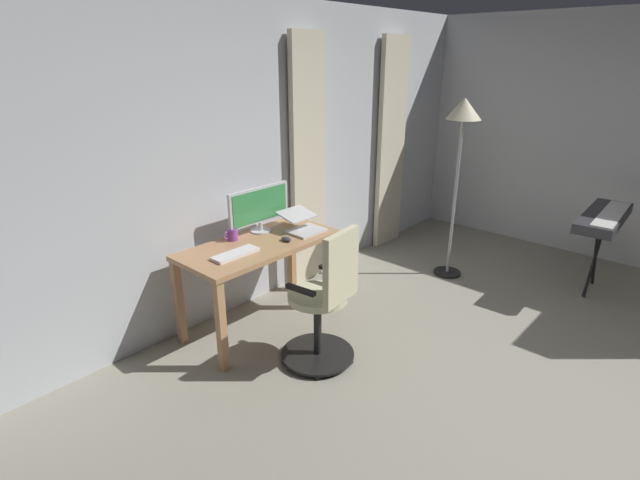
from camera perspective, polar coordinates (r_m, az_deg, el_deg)
The scene contains 13 objects.
ground_plane at distance 3.63m, azimuth 27.99°, elevation -18.65°, with size 8.00×8.00×0.00m, color gray.
back_room_partition at distance 4.43m, azimuth -6.42°, elevation 9.81°, with size 6.15×0.10×2.64m, color silver.
curtain_left_panel at distance 5.76m, azimuth 8.44°, elevation 11.05°, with size 0.47×0.06×2.39m, color beige.
curtain_right_panel at distance 4.67m, azimuth -1.46°, elevation 8.94°, with size 0.42×0.06×2.39m, color beige.
desk at distance 3.97m, azimuth -7.11°, elevation -1.75°, with size 1.33×0.62×0.76m.
office_chair at distance 3.51m, azimuth 0.61°, elevation -7.52°, with size 0.56×0.56×1.08m.
computer_monitor at distance 4.10m, azimuth -7.21°, elevation 3.96°, with size 0.64×0.18×0.39m.
computer_keyboard at distance 3.69m, azimuth -10.01°, elevation -1.64°, with size 0.38×0.13×0.02m, color white.
laptop at distance 4.14m, azimuth -2.07°, elevation 1.84°, with size 0.31×0.35×0.16m.
computer_mouse at distance 3.92m, azimuth -4.03°, elevation 0.10°, with size 0.06×0.10×0.04m, color #333338.
mug_tea at distance 3.99m, azimuth -10.40°, elevation 0.67°, with size 0.14×0.09×0.10m.
piano_keyboard at distance 5.23m, azimuth 30.64°, elevation 2.15°, with size 1.06×0.37×0.81m.
floor_lamp at distance 4.89m, azimuth 16.53°, elevation 12.71°, with size 0.34×0.34×1.81m.
Camera 1 is at (2.88, 0.42, 2.18)m, focal length 26.95 mm.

